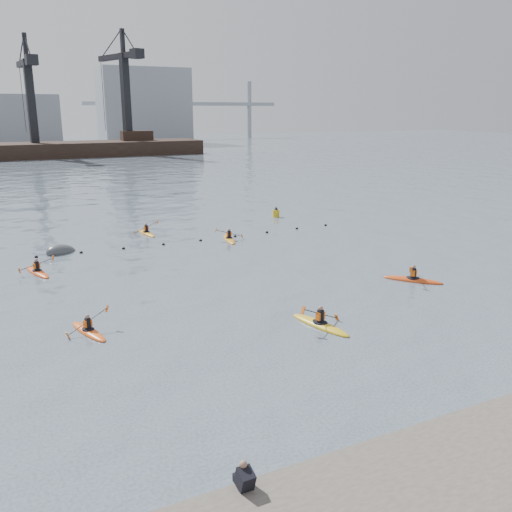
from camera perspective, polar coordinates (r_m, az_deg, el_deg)
The scene contains 12 objects.
ground at distance 21.98m, azimuth 5.45°, elevation -11.75°, with size 400.00×400.00×0.00m, color #3E4A5A.
float_line at distance 41.53m, azimuth -11.80°, elevation 1.04°, with size 33.24×0.73×0.24m.
barge_pier at distance 127.20m, azimuth -22.26°, elevation 10.41°, with size 72.00×19.30×29.50m.
skyline at distance 167.30m, azimuth -22.89°, elevation 13.75°, with size 141.00×28.00×22.00m.
kayaker_0 at distance 26.30m, azimuth -17.23°, elevation -7.50°, with size 2.11×3.17×1.19m.
kayaker_1 at distance 26.01m, azimuth 6.76°, elevation -7.11°, with size 2.48×3.68×1.41m.
kayaker_2 at distance 36.67m, azimuth -22.03°, elevation -1.52°, with size 2.21×3.40×1.07m.
kayaker_3 at distance 42.70m, azimuth -2.85°, elevation 1.82°, with size 2.22×3.34×1.16m.
kayaker_4 at distance 33.77m, azimuth 16.17°, elevation -2.36°, with size 2.78×3.19×1.33m.
kayaker_5 at distance 45.71m, azimuth -11.46°, elevation 2.42°, with size 2.21×3.26×1.18m.
mooring_buoy at distance 41.38m, azimuth -19.81°, elevation 0.35°, with size 2.41×1.42×1.21m, color #404346.
nav_buoy at distance 51.96m, azimuth 2.12°, elevation 4.51°, with size 0.63×0.63×1.15m.
Camera 1 is at (-10.56, -16.53, 9.90)m, focal length 38.00 mm.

